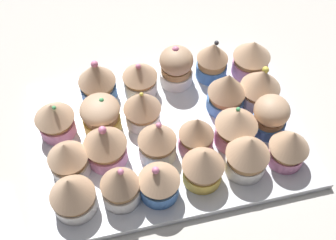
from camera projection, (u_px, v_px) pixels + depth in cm
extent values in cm
cube|color=beige|center=(168.00, 141.00, 72.35)|extent=(180.00, 180.00, 3.00)
cube|color=silver|center=(168.00, 134.00, 70.66)|extent=(42.42, 29.56, 1.20)
cylinder|color=white|center=(75.00, 202.00, 61.64)|extent=(6.12, 6.12, 2.24)
cylinder|color=#AD7F51|center=(73.00, 197.00, 60.31)|extent=(5.62, 5.62, 1.09)
cone|color=tan|center=(70.00, 188.00, 58.30)|extent=(6.29, 6.29, 3.94)
cylinder|color=white|center=(121.00, 193.00, 62.29)|extent=(5.42, 5.42, 2.58)
cylinder|color=#AD7F51|center=(120.00, 186.00, 60.75)|extent=(4.84, 4.84, 1.28)
cone|color=tan|center=(119.00, 177.00, 58.79)|extent=(5.43, 5.43, 3.61)
sphere|color=pink|center=(121.00, 172.00, 57.39)|extent=(0.84, 0.84, 0.84)
cylinder|color=#477AC6|center=(159.00, 188.00, 62.77)|extent=(5.53, 5.53, 2.51)
cylinder|color=#AD7F51|center=(159.00, 182.00, 61.30)|extent=(4.87, 4.87, 1.16)
cone|color=tan|center=(159.00, 175.00, 59.68)|extent=(5.90, 5.90, 2.88)
sphere|color=pink|center=(156.00, 170.00, 58.61)|extent=(1.03, 1.03, 1.03)
cylinder|color=#EFC651|center=(202.00, 174.00, 64.29)|extent=(5.65, 5.65, 2.27)
cylinder|color=#AD7F51|center=(203.00, 168.00, 62.84)|extent=(5.29, 5.29, 1.33)
cone|color=tan|center=(204.00, 158.00, 60.87)|extent=(6.08, 6.08, 3.58)
cylinder|color=white|center=(245.00, 163.00, 65.23)|extent=(6.04, 6.04, 2.49)
cylinder|color=#AD7F51|center=(247.00, 156.00, 63.69)|extent=(5.75, 5.75, 1.34)
cone|color=tan|center=(250.00, 147.00, 61.67)|extent=(6.36, 6.36, 3.68)
cylinder|color=pink|center=(286.00, 156.00, 66.15)|extent=(5.27, 5.27, 2.23)
cylinder|color=#AD7F51|center=(288.00, 149.00, 64.76)|extent=(4.83, 4.83, 1.26)
cone|color=tan|center=(292.00, 140.00, 62.80)|extent=(5.86, 5.86, 3.61)
cylinder|color=white|center=(71.00, 166.00, 65.00)|extent=(5.66, 5.66, 2.34)
cylinder|color=#AD7F51|center=(69.00, 160.00, 63.52)|extent=(5.03, 5.03, 1.36)
cone|color=tan|center=(66.00, 151.00, 61.69)|extent=(5.81, 5.81, 3.21)
cylinder|color=pink|center=(107.00, 153.00, 66.28)|extent=(6.13, 6.13, 2.44)
cylinder|color=#AD7F51|center=(105.00, 146.00, 64.77)|extent=(5.48, 5.48, 1.35)
cone|color=tan|center=(103.00, 137.00, 62.79)|extent=(6.42, 6.42, 3.59)
sphere|color=pink|center=(102.00, 130.00, 61.50)|extent=(1.16, 1.16, 1.16)
cylinder|color=white|center=(157.00, 149.00, 66.58)|extent=(5.65, 5.65, 2.72)
cylinder|color=#AD7F51|center=(157.00, 142.00, 65.05)|extent=(5.19, 5.19, 1.09)
cone|color=tan|center=(157.00, 134.00, 63.33)|extent=(5.76, 5.76, 3.18)
sphere|color=pink|center=(159.00, 125.00, 62.39)|extent=(0.84, 0.84, 0.84)
cylinder|color=pink|center=(196.00, 142.00, 67.46)|extent=(5.28, 5.28, 2.45)
cylinder|color=#AD7F51|center=(196.00, 136.00, 66.07)|extent=(4.79, 4.79, 1.02)
cone|color=tan|center=(197.00, 127.00, 64.20)|extent=(5.28, 5.28, 3.64)
cylinder|color=pink|center=(234.00, 135.00, 68.11)|extent=(6.05, 6.05, 2.72)
cylinder|color=#AD7F51|center=(236.00, 127.00, 66.47)|extent=(5.46, 5.46, 1.38)
cone|color=tan|center=(238.00, 118.00, 64.69)|extent=(6.45, 6.45, 3.07)
sphere|color=#4CB266|center=(238.00, 109.00, 63.85)|extent=(0.67, 0.67, 0.67)
cylinder|color=#477AC6|center=(268.00, 124.00, 69.61)|extent=(5.34, 5.34, 2.23)
cylinder|color=#AD7F51|center=(270.00, 118.00, 68.28)|extent=(4.80, 4.80, 1.09)
ellipsoid|color=tan|center=(272.00, 111.00, 66.80)|extent=(5.52, 5.52, 4.33)
cylinder|color=pink|center=(58.00, 127.00, 69.22)|extent=(5.53, 5.53, 2.37)
cylinder|color=#AD7F51|center=(55.00, 120.00, 67.74)|extent=(4.91, 4.91, 1.33)
cone|color=tan|center=(52.00, 111.00, 66.02)|extent=(6.07, 6.07, 2.96)
sphere|color=#4CB266|center=(54.00, 108.00, 64.66)|extent=(0.63, 0.63, 0.63)
cylinder|color=#EFC651|center=(102.00, 122.00, 69.64)|extent=(5.87, 5.87, 2.58)
cylinder|color=#AD7F51|center=(101.00, 115.00, 68.19)|extent=(5.34, 5.34, 1.05)
ellipsoid|color=tan|center=(100.00, 109.00, 67.02)|extent=(6.15, 6.15, 3.09)
sphere|color=#4CB266|center=(101.00, 100.00, 66.25)|extent=(0.78, 0.78, 0.78)
cylinder|color=white|center=(143.00, 117.00, 70.41)|extent=(5.39, 5.39, 2.33)
cylinder|color=#AD7F51|center=(142.00, 110.00, 69.04)|extent=(5.04, 5.04, 1.09)
cone|color=tan|center=(142.00, 101.00, 67.18)|extent=(5.90, 5.90, 3.54)
sphere|color=#EAD64C|center=(141.00, 94.00, 65.78)|extent=(0.61, 0.61, 0.61)
cylinder|color=#477AC6|center=(225.00, 102.00, 72.29)|extent=(6.04, 6.04, 2.30)
cylinder|color=#AD7F51|center=(226.00, 95.00, 70.86)|extent=(5.39, 5.39, 1.27)
cone|color=tan|center=(228.00, 84.00, 68.75)|extent=(6.04, 6.04, 3.99)
cylinder|color=white|center=(258.00, 96.00, 72.91)|extent=(5.80, 5.80, 2.43)
cylinder|color=#AD7F51|center=(260.00, 89.00, 71.50)|extent=(5.37, 5.37, 1.08)
cone|color=tan|center=(262.00, 79.00, 69.58)|extent=(6.48, 6.48, 3.71)
sphere|color=#EAD64C|center=(266.00, 70.00, 68.48)|extent=(1.11, 1.11, 1.11)
cylinder|color=#477AC6|center=(99.00, 90.00, 73.80)|extent=(5.92, 5.92, 2.21)
cylinder|color=#AD7F51|center=(97.00, 83.00, 72.40)|extent=(5.26, 5.26, 1.27)
cone|color=tan|center=(95.00, 73.00, 70.38)|extent=(6.15, 6.15, 3.76)
sphere|color=pink|center=(94.00, 64.00, 69.18)|extent=(1.16, 1.16, 1.16)
cylinder|color=white|center=(141.00, 86.00, 74.06)|extent=(5.45, 5.45, 2.72)
cylinder|color=#AD7F51|center=(140.00, 78.00, 72.57)|extent=(4.87, 4.87, 1.02)
cone|color=tan|center=(139.00, 70.00, 71.03)|extent=(5.78, 5.78, 2.80)
sphere|color=pink|center=(138.00, 66.00, 69.80)|extent=(0.88, 0.88, 0.88)
cylinder|color=white|center=(176.00, 76.00, 75.63)|extent=(5.56, 5.56, 2.35)
cylinder|color=#AD7F51|center=(176.00, 69.00, 74.17)|extent=(5.04, 5.04, 1.28)
ellipsoid|color=tan|center=(176.00, 60.00, 72.61)|extent=(5.58, 5.58, 4.36)
sphere|color=pink|center=(176.00, 50.00, 71.27)|extent=(1.15, 1.15, 1.15)
cylinder|color=#477AC6|center=(211.00, 70.00, 76.34)|extent=(5.27, 5.27, 2.56)
cylinder|color=#AD7F51|center=(212.00, 61.00, 74.71)|extent=(4.83, 4.83, 1.53)
cone|color=tan|center=(213.00, 51.00, 72.82)|extent=(5.30, 5.30, 3.17)
sphere|color=#333338|center=(217.00, 43.00, 71.90)|extent=(0.76, 0.76, 0.76)
cylinder|color=pink|center=(250.00, 66.00, 76.65)|extent=(6.05, 6.05, 2.80)
cylinder|color=#AD7F51|center=(251.00, 58.00, 75.09)|extent=(5.65, 5.65, 1.10)
cone|color=tan|center=(253.00, 49.00, 73.36)|extent=(6.32, 6.32, 3.20)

